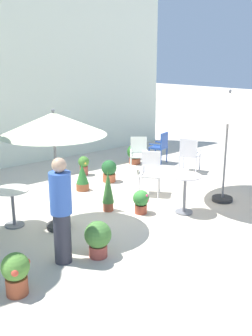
{
  "coord_description": "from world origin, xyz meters",
  "views": [
    {
      "loc": [
        -4.68,
        -5.92,
        2.96
      ],
      "look_at": [
        0.0,
        -0.28,
        0.87
      ],
      "focal_mm": 40.97,
      "sensor_mm": 36.0,
      "label": 1
    }
  ],
  "objects": [
    {
      "name": "potted_plant_0",
      "position": [
        2.44,
        2.26,
        0.31
      ],
      "size": [
        0.45,
        0.45,
        0.58
      ],
      "color": "#A85135",
      "rests_on": "ground"
    },
    {
      "name": "potted_plant_4",
      "position": [
        0.66,
        2.26,
        0.29
      ],
      "size": [
        0.29,
        0.3,
        0.51
      ],
      "color": "#A1493A",
      "rests_on": "ground"
    },
    {
      "name": "potted_plant_8",
      "position": [
        -1.59,
        -1.52,
        0.32
      ],
      "size": [
        0.42,
        0.42,
        0.58
      ],
      "color": "#A8493C",
      "rests_on": "ground"
    },
    {
      "name": "standing_person",
      "position": [
        -2.09,
        -1.31,
        0.84
      ],
      "size": [
        0.33,
        0.33,
        1.63
      ],
      "color": "#33333D",
      "rests_on": "ground"
    },
    {
      "name": "potted_plant_3",
      "position": [
        -0.04,
        1.25,
        0.31
      ],
      "size": [
        0.3,
        0.3,
        0.64
      ],
      "color": "#9B5130",
      "rests_on": "ground"
    },
    {
      "name": "potted_plant_5",
      "position": [
        -0.34,
        -0.13,
        0.44
      ],
      "size": [
        0.24,
        0.24,
        0.85
      ],
      "color": "#9E4B33",
      "rests_on": "ground"
    },
    {
      "name": "villa_facade",
      "position": [
        0.0,
        4.38,
        2.68
      ],
      "size": [
        10.34,
        0.3,
        5.36
      ],
      "primitive_type": "cube",
      "color": "white",
      "rests_on": "ground"
    },
    {
      "name": "cafe_table_0",
      "position": [
        -2.11,
        0.39,
        0.49
      ],
      "size": [
        0.64,
        0.64,
        0.71
      ],
      "color": "white",
      "rests_on": "ground"
    },
    {
      "name": "patio_umbrella_0",
      "position": [
        -1.54,
        -0.22,
        1.89
      ],
      "size": [
        1.8,
        1.8,
        2.16
      ],
      "color": "#2D2D2D",
      "rests_on": "ground"
    },
    {
      "name": "potted_plant_7",
      "position": [
        0.08,
        -0.65,
        0.26
      ],
      "size": [
        0.32,
        0.32,
        0.48
      ],
      "color": "#AF4B33",
      "rests_on": "ground"
    },
    {
      "name": "potted_plant_6",
      "position": [
        0.83,
        1.38,
        0.29
      ],
      "size": [
        0.38,
        0.38,
        0.55
      ],
      "color": "#B15737",
      "rests_on": "ground"
    },
    {
      "name": "cafe_table_1",
      "position": [
        0.76,
        -1.19,
        0.54
      ],
      "size": [
        0.63,
        0.63,
        0.78
      ],
      "color": "silver",
      "rests_on": "ground"
    },
    {
      "name": "patio_chair_0",
      "position": [
        2.02,
        1.61,
        0.53
      ],
      "size": [
        0.65,
        0.64,
        0.92
      ],
      "color": "white",
      "rests_on": "ground"
    },
    {
      "name": "ground_plane",
      "position": [
        0.0,
        0.0,
        0.0
      ],
      "size": [
        60.0,
        60.0,
        0.0
      ],
      "primitive_type": "plane",
      "color": "beige"
    },
    {
      "name": "patio_umbrella_1",
      "position": [
        1.9,
        -1.26,
        2.08
      ],
      "size": [
        2.42,
        2.42,
        2.37
      ],
      "color": "#2D2D2D",
      "rests_on": "ground"
    },
    {
      "name": "potted_plant_1",
      "position": [
        -2.99,
        -1.66,
        0.32
      ],
      "size": [
        0.38,
        0.37,
        0.58
      ],
      "color": "#AC4E2F",
      "rests_on": "ground"
    },
    {
      "name": "patio_chair_2",
      "position": [
        1.02,
        0.09,
        0.55
      ],
      "size": [
        0.63,
        0.63,
        0.96
      ],
      "color": "white",
      "rests_on": "ground"
    },
    {
      "name": "patio_chair_1",
      "position": [
        3.08,
        1.84,
        0.53
      ],
      "size": [
        0.53,
        0.53,
        0.91
      ],
      "color": "#264A9F",
      "rests_on": "ground"
    },
    {
      "name": "patio_chair_3",
      "position": [
        2.97,
        0.64,
        0.55
      ],
      "size": [
        0.63,
        0.64,
        0.95
      ],
      "color": "silver",
      "rests_on": "ground"
    }
  ]
}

